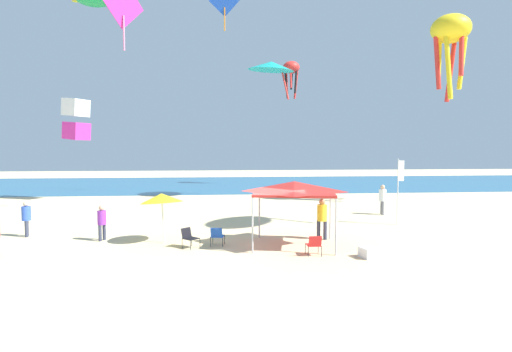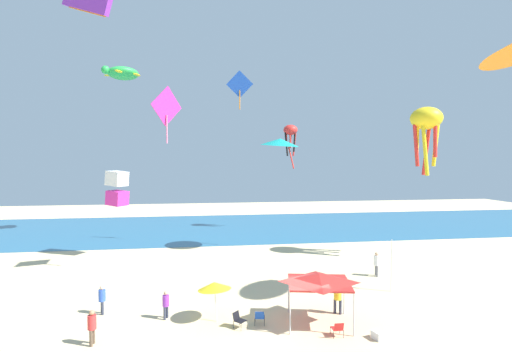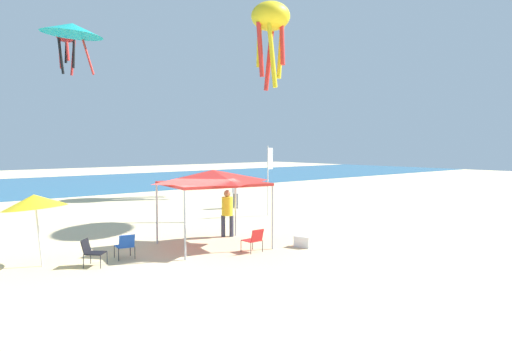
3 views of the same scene
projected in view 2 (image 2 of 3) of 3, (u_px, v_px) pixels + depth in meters
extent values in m
cube|color=beige|center=(301.00, 326.00, 20.57)|extent=(120.00, 120.00, 0.10)
cube|color=#28668E|center=(243.00, 227.00, 51.00)|extent=(120.00, 22.23, 0.02)
cylinder|color=#B7B7BC|center=(290.00, 313.00, 19.43)|extent=(0.07, 0.07, 2.22)
cylinder|color=#B7B7BC|center=(354.00, 315.00, 19.24)|extent=(0.07, 0.07, 2.22)
cylinder|color=#B7B7BC|center=(289.00, 294.00, 22.26)|extent=(0.07, 0.07, 2.22)
cylinder|color=#B7B7BC|center=(344.00, 295.00, 22.07)|extent=(0.07, 0.07, 2.22)
cube|color=red|center=(319.00, 283.00, 20.70)|extent=(3.82, 3.50, 0.10)
pyramid|color=red|center=(319.00, 278.00, 20.69)|extent=(3.75, 3.43, 0.44)
cylinder|color=silver|center=(216.00, 302.00, 21.10)|extent=(0.17, 0.23, 2.15)
cone|color=yellow|center=(214.00, 286.00, 21.14)|extent=(1.91, 1.91, 0.66)
cylinder|color=black|center=(340.00, 330.00, 19.57)|extent=(0.02, 0.02, 0.40)
cylinder|color=black|center=(330.00, 330.00, 19.50)|extent=(0.02, 0.02, 0.40)
cylinder|color=black|center=(344.00, 334.00, 19.06)|extent=(0.02, 0.02, 0.40)
cylinder|color=black|center=(334.00, 335.00, 18.98)|extent=(0.02, 0.02, 0.40)
cube|color=red|center=(337.00, 328.00, 19.27)|extent=(0.52, 0.52, 0.03)
cube|color=red|center=(339.00, 327.00, 18.97)|extent=(0.49, 0.13, 0.41)
cylinder|color=black|center=(241.00, 327.00, 19.84)|extent=(0.02, 0.02, 0.40)
cylinder|color=black|center=(247.00, 324.00, 20.26)|extent=(0.02, 0.02, 0.40)
cylinder|color=black|center=(233.00, 325.00, 20.15)|extent=(0.02, 0.02, 0.40)
cylinder|color=black|center=(240.00, 322.00, 20.57)|extent=(0.02, 0.02, 0.40)
cube|color=black|center=(240.00, 321.00, 20.20)|extent=(0.74, 0.74, 0.03)
cube|color=black|center=(236.00, 316.00, 20.36)|extent=(0.44, 0.44, 0.41)
cylinder|color=black|center=(264.00, 319.00, 20.96)|extent=(0.02, 0.02, 0.40)
cylinder|color=black|center=(255.00, 318.00, 20.98)|extent=(0.02, 0.02, 0.40)
cylinder|color=black|center=(264.00, 323.00, 20.44)|extent=(0.02, 0.02, 0.40)
cylinder|color=black|center=(255.00, 322.00, 20.46)|extent=(0.02, 0.02, 0.40)
cube|color=blue|center=(260.00, 317.00, 20.70)|extent=(0.60, 0.60, 0.03)
cube|color=blue|center=(260.00, 315.00, 20.40)|extent=(0.51, 0.21, 0.41)
cube|color=white|center=(378.00, 336.00, 18.95)|extent=(0.56, 0.69, 0.36)
cube|color=white|center=(378.00, 332.00, 18.94)|extent=(0.57, 0.71, 0.04)
cylinder|color=silver|center=(392.00, 265.00, 25.82)|extent=(0.06, 0.06, 3.59)
cube|color=white|center=(394.00, 249.00, 25.80)|extent=(0.30, 0.02, 1.10)
cylinder|color=#33384C|center=(102.00, 307.00, 22.21)|extent=(0.15, 0.15, 0.76)
cylinder|color=#33384C|center=(103.00, 308.00, 21.94)|extent=(0.15, 0.15, 0.76)
cylinder|color=blue|center=(102.00, 295.00, 22.05)|extent=(0.40, 0.40, 0.66)
sphere|color=beige|center=(102.00, 288.00, 22.03)|extent=(0.25, 0.25, 0.25)
cylinder|color=brown|center=(93.00, 335.00, 18.52)|extent=(0.15, 0.15, 0.78)
cylinder|color=brown|center=(91.00, 338.00, 18.21)|extent=(0.15, 0.15, 0.78)
cylinder|color=red|center=(92.00, 322.00, 18.33)|extent=(0.41, 0.41, 0.68)
sphere|color=#A87A56|center=(92.00, 313.00, 18.31)|extent=(0.26, 0.26, 0.26)
cylinder|color=slate|center=(377.00, 271.00, 29.13)|extent=(0.17, 0.17, 0.85)
cylinder|color=slate|center=(376.00, 270.00, 29.46)|extent=(0.17, 0.17, 0.85)
cylinder|color=white|center=(377.00, 261.00, 29.26)|extent=(0.44, 0.44, 0.74)
sphere|color=tan|center=(377.00, 254.00, 29.24)|extent=(0.28, 0.28, 0.28)
cylinder|color=#33384C|center=(335.00, 306.00, 22.20)|extent=(0.17, 0.17, 0.85)
cylinder|color=#33384C|center=(340.00, 307.00, 22.02)|extent=(0.17, 0.17, 0.85)
cylinder|color=yellow|center=(338.00, 293.00, 22.08)|extent=(0.44, 0.44, 0.74)
sphere|color=#A87A56|center=(338.00, 285.00, 22.06)|extent=(0.28, 0.28, 0.28)
cylinder|color=#33384C|center=(167.00, 311.00, 21.54)|extent=(0.14, 0.14, 0.72)
cylinder|color=#33384C|center=(165.00, 313.00, 21.27)|extent=(0.14, 0.14, 0.72)
cylinder|color=purple|center=(166.00, 301.00, 21.38)|extent=(0.38, 0.38, 0.63)
sphere|color=tan|center=(166.00, 293.00, 21.36)|extent=(0.24, 0.24, 0.24)
ellipsoid|color=red|center=(290.00, 130.00, 48.56)|extent=(1.82, 1.82, 1.33)
cylinder|color=red|center=(290.00, 140.00, 48.03)|extent=(0.26, 0.40, 1.94)
cylinder|color=black|center=(294.00, 142.00, 48.28)|extent=(0.39, 0.39, 2.48)
cylinder|color=red|center=(294.00, 145.00, 48.87)|extent=(0.50, 0.29, 3.01)
cylinder|color=black|center=(291.00, 141.00, 49.20)|extent=(0.26, 0.40, 1.94)
cylinder|color=red|center=(287.00, 142.00, 48.98)|extent=(0.39, 0.39, 2.48)
cylinder|color=black|center=(286.00, 144.00, 48.40)|extent=(0.50, 0.29, 3.01)
cube|color=#E02D9E|center=(167.00, 106.00, 28.99)|extent=(2.12, 2.30, 3.06)
cylinder|color=pink|center=(167.00, 129.00, 29.06)|extent=(0.11, 0.11, 2.17)
cube|color=white|center=(117.00, 178.00, 34.99)|extent=(2.14, 2.10, 1.45)
cube|color=#E02D9E|center=(117.00, 198.00, 35.07)|extent=(2.14, 2.10, 1.45)
ellipsoid|color=green|center=(123.00, 73.00, 44.59)|extent=(4.77, 4.57, 1.75)
sphere|color=green|center=(105.00, 70.00, 43.25)|extent=(0.93, 0.93, 0.93)
ellipsoid|color=yellow|center=(119.00, 71.00, 42.91)|extent=(0.98, 1.55, 0.21)
ellipsoid|color=yellow|center=(110.00, 75.00, 44.95)|extent=(1.50, 0.76, 0.21)
ellipsoid|color=yellow|center=(137.00, 75.00, 44.62)|extent=(0.98, 1.55, 0.21)
ellipsoid|color=yellow|center=(130.00, 78.00, 46.19)|extent=(1.50, 0.76, 0.21)
cube|color=purple|center=(87.00, 0.00, 25.68)|extent=(4.27, 3.52, 3.10)
cube|color=orange|center=(87.00, 9.00, 25.71)|extent=(3.15, 2.61, 1.74)
ellipsoid|color=yellow|center=(426.00, 118.00, 34.02)|extent=(2.79, 2.79, 2.04)
cylinder|color=yellow|center=(417.00, 141.00, 34.87)|extent=(0.45, 0.60, 2.98)
cylinder|color=red|center=(416.00, 146.00, 34.09)|extent=(0.70, 0.36, 3.79)
cylinder|color=yellow|center=(425.00, 150.00, 33.34)|extent=(0.60, 0.70, 4.62)
cylinder|color=red|center=(435.00, 141.00, 33.34)|extent=(0.45, 0.60, 2.98)
cylinder|color=yellow|center=(436.00, 146.00, 34.16)|extent=(0.70, 0.36, 3.79)
cylinder|color=red|center=(426.00, 150.00, 34.94)|extent=(0.60, 0.70, 4.62)
cone|color=teal|center=(280.00, 142.00, 36.82)|extent=(5.30, 5.31, 1.03)
cylinder|color=red|center=(291.00, 155.00, 37.91)|extent=(0.68, 0.90, 2.72)
cube|color=blue|center=(240.00, 84.00, 38.89)|extent=(2.75, 0.66, 2.80)
cylinder|color=orange|center=(240.00, 100.00, 38.96)|extent=(0.10, 0.10, 1.98)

